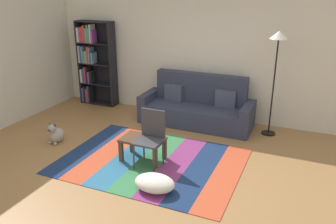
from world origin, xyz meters
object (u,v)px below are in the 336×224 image
(coffee_table, at_px, (143,143))
(tv_remote, at_px, (144,139))
(couch, at_px, (197,108))
(pouf, at_px, (155,183))
(bookshelf, at_px, (92,62))
(dog, at_px, (56,134))
(folding_chair, at_px, (151,134))
(standing_lamp, at_px, (277,49))

(coffee_table, distance_m, tv_remote, 0.11)
(couch, distance_m, pouf, 2.61)
(bookshelf, height_order, dog, bookshelf)
(tv_remote, height_order, folding_chair, folding_chair)
(bookshelf, xyz_separation_m, dog, (0.65, -2.16, -0.84))
(tv_remote, bearing_deg, standing_lamp, 59.55)
(standing_lamp, height_order, tv_remote, standing_lamp)
(bookshelf, height_order, standing_lamp, standing_lamp)
(bookshelf, height_order, folding_chair, bookshelf)
(couch, height_order, coffee_table, couch)
(standing_lamp, bearing_deg, coffee_table, -132.23)
(standing_lamp, distance_m, folding_chair, 2.73)
(coffee_table, bearing_deg, bookshelf, 138.27)
(bookshelf, distance_m, dog, 2.40)
(standing_lamp, xyz_separation_m, tv_remote, (-1.67, -1.93, -1.22))
(bookshelf, xyz_separation_m, standing_lamp, (4.11, -0.24, 0.62))
(bookshelf, distance_m, tv_remote, 3.33)
(couch, bearing_deg, pouf, -83.85)
(dog, bearing_deg, tv_remote, -0.52)
(couch, distance_m, bookshelf, 2.77)
(couch, relative_size, dog, 5.69)
(dog, bearing_deg, folding_chair, -1.84)
(coffee_table, xyz_separation_m, folding_chair, (0.19, -0.08, 0.23))
(bookshelf, bearing_deg, standing_lamp, -3.39)
(couch, relative_size, tv_remote, 15.07)
(standing_lamp, bearing_deg, bookshelf, 176.61)
(dog, height_order, folding_chair, folding_chair)
(coffee_table, height_order, folding_chair, folding_chair)
(pouf, bearing_deg, coffee_table, 127.27)
(couch, xyz_separation_m, standing_lamp, (1.44, 0.04, 1.28))
(pouf, height_order, tv_remote, tv_remote)
(standing_lamp, xyz_separation_m, folding_chair, (-1.53, -1.98, -1.08))
(couch, height_order, pouf, couch)
(couch, bearing_deg, bookshelf, 173.95)
(dog, xyz_separation_m, standing_lamp, (3.47, 1.91, 1.46))
(coffee_table, distance_m, standing_lamp, 2.87)
(coffee_table, bearing_deg, couch, 81.44)
(dog, bearing_deg, coffee_table, 0.70)
(bookshelf, bearing_deg, pouf, -44.18)
(couch, distance_m, standing_lamp, 1.93)
(bookshelf, xyz_separation_m, coffee_table, (2.40, -2.14, -0.69))
(dog, relative_size, standing_lamp, 0.20)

